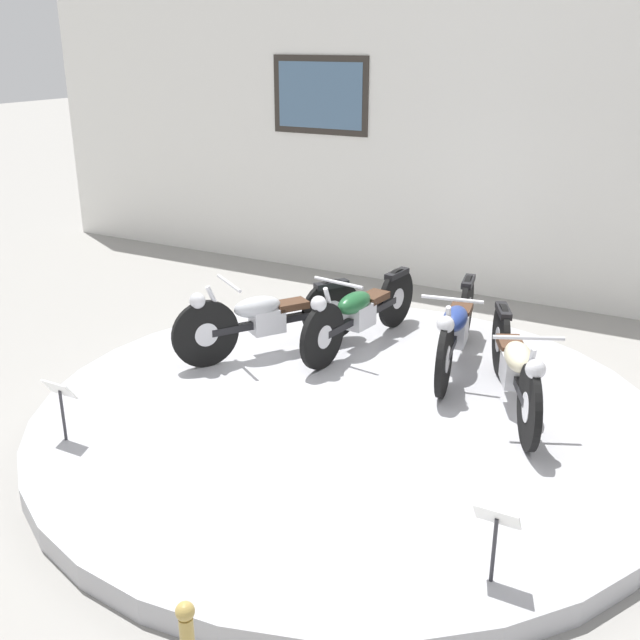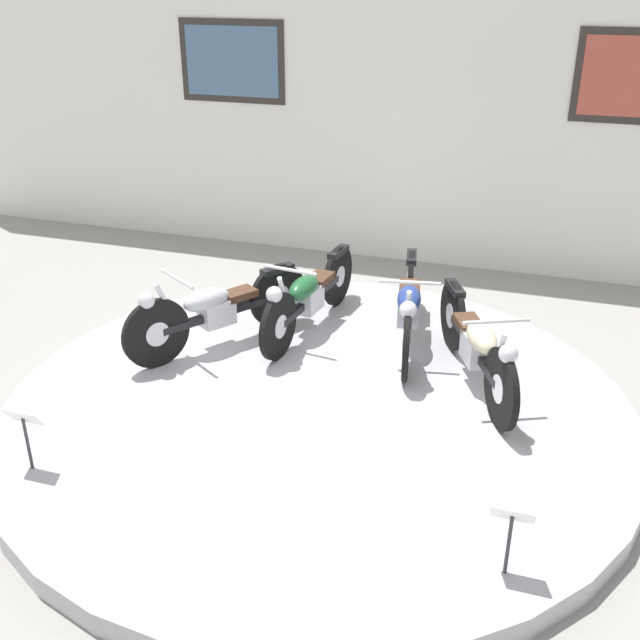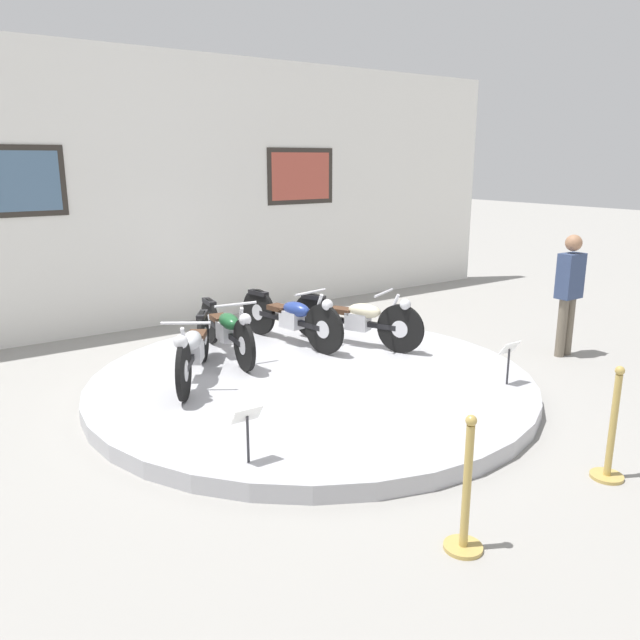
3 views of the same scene
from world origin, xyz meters
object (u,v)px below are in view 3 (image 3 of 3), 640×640
object	(u,v)px
motorcycle_green	(227,328)
stanchion_post_left_of_entry	(466,506)
motorcycle_blue	(292,316)
motorcycle_cream	(358,318)
visitor_standing	(569,288)
info_placard_front_centre	(509,353)
stanchion_post_right_of_entry	(611,441)
motorcycle_silver	(193,348)
info_placard_front_left	(247,422)

from	to	relation	value
motorcycle_green	stanchion_post_left_of_entry	distance (m)	4.53
stanchion_post_left_of_entry	motorcycle_blue	bearing A→B (deg)	72.75
motorcycle_blue	motorcycle_cream	bearing A→B (deg)	-39.58
motorcycle_cream	visitor_standing	size ratio (longest dim) A/B	1.09
info_placard_front_centre	stanchion_post_right_of_entry	size ratio (longest dim) A/B	0.50
motorcycle_cream	stanchion_post_right_of_entry	bearing A→B (deg)	-94.54
motorcycle_blue	stanchion_post_left_of_entry	distance (m)	4.72
info_placard_front_centre	stanchion_post_right_of_entry	bearing A→B (deg)	-114.42
motorcycle_cream	motorcycle_green	bearing A→B (deg)	161.11
motorcycle_green	motorcycle_blue	distance (m)	1.00
info_placard_front_centre	stanchion_post_right_of_entry	xyz separation A→B (m)	(-0.79, -1.73, -0.20)
stanchion_post_left_of_entry	stanchion_post_right_of_entry	world-z (taller)	same
motorcycle_green	info_placard_front_centre	size ratio (longest dim) A/B	3.86
motorcycle_green	info_placard_front_centre	distance (m)	3.53
motorcycle_silver	motorcycle_blue	size ratio (longest dim) A/B	0.85
motorcycle_green	motorcycle_silver	bearing A→B (deg)	-140.95
motorcycle_cream	stanchion_post_left_of_entry	size ratio (longest dim) A/B	1.81
motorcycle_silver	stanchion_post_left_of_entry	bearing A→B (deg)	-85.39
stanchion_post_left_of_entry	info_placard_front_centre	bearing A→B (deg)	33.81
info_placard_front_left	visitor_standing	bearing A→B (deg)	6.62
info_placard_front_centre	stanchion_post_left_of_entry	world-z (taller)	stanchion_post_left_of_entry
info_placard_front_left	stanchion_post_left_of_entry	xyz separation A→B (m)	(0.79, -1.73, -0.20)
motorcycle_blue	visitor_standing	xyz separation A→B (m)	(3.17, -2.15, 0.39)
stanchion_post_left_of_entry	stanchion_post_right_of_entry	xyz separation A→B (m)	(1.80, 0.00, 0.00)
info_placard_front_left	info_placard_front_centre	bearing A→B (deg)	0.00
motorcycle_cream	info_placard_front_centre	size ratio (longest dim) A/B	3.61
motorcycle_silver	visitor_standing	size ratio (longest dim) A/B	1.00
motorcycle_blue	visitor_standing	bearing A→B (deg)	-34.18
motorcycle_cream	info_placard_front_centre	xyz separation A→B (m)	(0.47, -2.19, -0.03)
motorcycle_cream	stanchion_post_right_of_entry	size ratio (longest dim) A/B	1.81
motorcycle_cream	info_placard_front_centre	world-z (taller)	motorcycle_cream
motorcycle_green	motorcycle_cream	distance (m)	1.81
motorcycle_cream	stanchion_post_right_of_entry	xyz separation A→B (m)	(-0.31, -3.92, -0.23)
motorcycle_blue	stanchion_post_left_of_entry	world-z (taller)	stanchion_post_left_of_entry
motorcycle_silver	stanchion_post_left_of_entry	distance (m)	3.94
info_placard_front_centre	stanchion_post_left_of_entry	xyz separation A→B (m)	(-2.58, -1.73, -0.20)
info_placard_front_centre	stanchion_post_right_of_entry	distance (m)	1.91
visitor_standing	stanchion_post_right_of_entry	size ratio (longest dim) A/B	1.66
info_placard_front_centre	visitor_standing	size ratio (longest dim) A/B	0.30
stanchion_post_right_of_entry	info_placard_front_left	bearing A→B (deg)	146.19
motorcycle_green	info_placard_front_left	size ratio (longest dim) A/B	3.86
motorcycle_silver	stanchion_post_right_of_entry	xyz separation A→B (m)	(2.11, -3.92, -0.22)
info_placard_front_centre	motorcycle_green	bearing A→B (deg)	128.22
motorcycle_cream	info_placard_front_left	world-z (taller)	motorcycle_cream
visitor_standing	stanchion_post_right_of_entry	xyz separation A→B (m)	(-2.77, -2.35, -0.62)
motorcycle_green	info_placard_front_centre	world-z (taller)	motorcycle_green
motorcycle_cream	motorcycle_silver	bearing A→B (deg)	179.94
motorcycle_blue	motorcycle_cream	xyz separation A→B (m)	(0.71, -0.59, -0.01)
info_placard_front_left	motorcycle_green	bearing A→B (deg)	66.82
visitor_standing	motorcycle_green	bearing A→B (deg)	152.71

